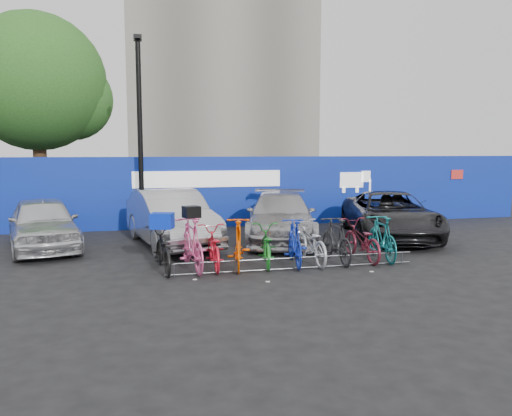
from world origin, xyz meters
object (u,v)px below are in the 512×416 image
object	(u,v)px
bike_3	(238,244)
bike_4	(266,245)
car_3	(390,215)
bike_2	(213,247)
bike_rack	(294,263)
bike_8	(361,240)
bike_9	(382,238)
car_1	(171,218)
bike_6	(310,242)
bike_0	(163,250)
car_2	(281,217)
lamppost	(140,129)
car_0	(43,223)
bike_1	(192,244)
bike_5	(295,242)
bike_7	(336,240)
tree	(43,86)

from	to	relation	value
bike_3	bike_4	xyz separation A→B (m)	(0.67, 0.15, -0.10)
car_3	bike_2	xyz separation A→B (m)	(-5.70, -2.64, -0.22)
bike_rack	bike_3	size ratio (longest dim) A/B	3.02
bike_4	bike_8	world-z (taller)	bike_8
bike_4	bike_9	bearing A→B (deg)	-171.21
car_1	bike_4	xyz separation A→B (m)	(1.97, -2.95, -0.30)
car_1	car_3	bearing A→B (deg)	-14.75
bike_6	bike_8	world-z (taller)	bike_6
bike_rack	bike_4	bearing A→B (deg)	127.01
bike_0	bike_4	bearing A→B (deg)	175.75
car_2	lamppost	bearing A→B (deg)	163.70
bike_9	bike_rack	bearing A→B (deg)	18.31
bike_0	bike_4	xyz separation A→B (m)	(2.32, 0.05, -0.01)
lamppost	bike_9	world-z (taller)	lamppost
car_0	bike_1	bearing A→B (deg)	-55.86
car_3	bike_1	world-z (taller)	car_3
car_1	bike_9	size ratio (longest dim) A/B	2.59
bike_rack	car_1	xyz separation A→B (m)	(-2.44, 3.58, 0.60)
car_3	bike_9	bearing A→B (deg)	-106.60
bike_0	bike_5	bearing A→B (deg)	172.54
bike_8	bike_6	bearing A→B (deg)	-0.39
car_3	bike_5	distance (m)	4.76
car_2	car_3	size ratio (longest dim) A/B	0.96
bike_4	bike_7	size ratio (longest dim) A/B	0.99
bike_4	car_3	bearing A→B (deg)	-138.61
car_1	bike_4	bearing A→B (deg)	-68.35
car_2	bike_7	size ratio (longest dim) A/B	2.69
bike_4	bike_8	distance (m)	2.35
bike_rack	bike_9	xyz separation A→B (m)	(2.35, 0.52, 0.37)
lamppost	bike_2	size ratio (longest dim) A/B	3.45
car_1	bike_2	distance (m)	3.06
car_3	bike_4	xyz separation A→B (m)	(-4.49, -2.64, -0.23)
car_2	bike_8	world-z (taller)	car_2
bike_9	car_2	bearing A→B (deg)	-56.50
lamppost	bike_rack	distance (m)	7.48
bike_4	bike_6	size ratio (longest dim) A/B	0.94
tree	bike_7	world-z (taller)	tree
car_2	bike_6	size ratio (longest dim) A/B	2.56
bike_0	bike_8	xyz separation A→B (m)	(4.67, 0.07, 0.01)
bike_6	bike_3	bearing A→B (deg)	2.31
car_0	bike_2	xyz separation A→B (m)	(4.08, -3.12, -0.23)
car_0	car_2	bearing A→B (deg)	-15.10
bike_rack	bike_7	distance (m)	1.35
lamppost	car_0	xyz separation A→B (m)	(-2.56, -2.25, -2.58)
lamppost	car_3	distance (m)	8.14
bike_7	tree	bearing A→B (deg)	-51.95
lamppost	bike_5	world-z (taller)	lamppost
car_3	bike_4	bearing A→B (deg)	-134.91
bike_5	bike_7	size ratio (longest dim) A/B	1.00
car_0	bike_3	bearing A→B (deg)	-49.26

